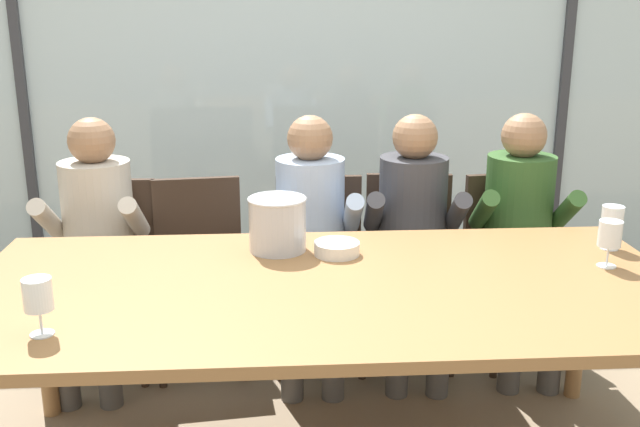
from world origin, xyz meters
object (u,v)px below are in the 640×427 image
(chair_near_curtain, at_px, (110,259))
(person_charcoal_jacket, at_px, (414,227))
(wine_glass_center_pour, at_px, (38,297))
(ice_bucket_primary, at_px, (277,223))
(chair_near_window_right, at_px, (512,251))
(person_beige_jumper, at_px, (95,233))
(tasting_bowl, at_px, (337,248))
(dining_table, at_px, (327,300))
(chair_center, at_px, (319,255))
(chair_right_of_center, at_px, (409,252))
(chair_left_of_center, at_px, (199,257))
(person_pale_blue_shirt, at_px, (311,229))
(wine_glass_near_bucket, at_px, (612,219))
(wine_glass_by_left_taster, at_px, (610,236))
(person_olive_shirt, at_px, (521,225))

(chair_near_curtain, relative_size, person_charcoal_jacket, 0.73)
(wine_glass_center_pour, bearing_deg, ice_bucket_primary, 45.92)
(chair_near_window_right, distance_m, wine_glass_center_pour, 2.30)
(person_beige_jumper, distance_m, tasting_bowl, 1.19)
(chair_near_curtain, bearing_deg, dining_table, -43.62)
(chair_center, height_order, person_beige_jumper, person_beige_jumper)
(chair_right_of_center, relative_size, ice_bucket_primary, 3.85)
(chair_near_curtain, relative_size, chair_left_of_center, 1.00)
(chair_near_window_right, distance_m, person_beige_jumper, 1.98)
(person_charcoal_jacket, bearing_deg, person_pale_blue_shirt, -175.52)
(ice_bucket_primary, height_order, wine_glass_near_bucket, ice_bucket_primary)
(chair_center, xyz_separation_m, wine_glass_center_pour, (-0.90, -1.34, 0.36))
(wine_glass_near_bucket, bearing_deg, person_beige_jumper, 165.05)
(person_pale_blue_shirt, distance_m, tasting_bowl, 0.58)
(chair_near_curtain, relative_size, tasting_bowl, 5.03)
(ice_bucket_primary, bearing_deg, person_pale_blue_shirt, 72.64)
(wine_glass_by_left_taster, bearing_deg, chair_near_curtain, 156.01)
(person_beige_jumper, bearing_deg, wine_glass_by_left_taster, -20.31)
(chair_center, relative_size, wine_glass_by_left_taster, 5.06)
(wine_glass_near_bucket, height_order, wine_glass_center_pour, same)
(wine_glass_by_left_taster, bearing_deg, chair_left_of_center, 150.58)
(chair_center, bearing_deg, person_pale_blue_shirt, -108.34)
(chair_right_of_center, distance_m, person_charcoal_jacket, 0.22)
(chair_left_of_center, xyz_separation_m, person_pale_blue_shirt, (0.53, -0.13, 0.17))
(person_pale_blue_shirt, distance_m, person_olive_shirt, 0.99)
(person_beige_jumper, bearing_deg, person_pale_blue_shirt, 0.33)
(person_beige_jumper, distance_m, wine_glass_near_bucket, 2.20)
(person_pale_blue_shirt, distance_m, ice_bucket_primary, 0.55)
(tasting_bowl, xyz_separation_m, wine_glass_near_bucket, (1.08, -0.00, 0.10))
(chair_left_of_center, relative_size, tasting_bowl, 5.03)
(chair_right_of_center, relative_size, person_charcoal_jacket, 0.73)
(chair_near_window_right, relative_size, person_beige_jumper, 0.73)
(wine_glass_near_bucket, bearing_deg, tasting_bowl, 179.90)
(ice_bucket_primary, bearing_deg, wine_glass_near_bucket, -3.13)
(chair_left_of_center, bearing_deg, ice_bucket_primary, -65.34)
(person_charcoal_jacket, distance_m, ice_bucket_primary, 0.83)
(chair_center, relative_size, person_pale_blue_shirt, 0.73)
(tasting_bowl, bearing_deg, wine_glass_near_bucket, -0.10)
(chair_near_curtain, relative_size, chair_center, 1.00)
(chair_near_curtain, xyz_separation_m, person_beige_jumper, (-0.03, -0.13, 0.17))
(chair_right_of_center, height_order, wine_glass_center_pour, wine_glass_center_pour)
(dining_table, xyz_separation_m, chair_left_of_center, (-0.54, 0.99, -0.18))
(chair_near_curtain, bearing_deg, wine_glass_by_left_taster, -21.74)
(chair_center, height_order, wine_glass_by_left_taster, wine_glass_by_left_taster)
(person_beige_jumper, relative_size, tasting_bowl, 6.85)
(chair_right_of_center, height_order, chair_near_window_right, same)
(chair_center, bearing_deg, ice_bucket_primary, -106.15)
(person_beige_jumper, bearing_deg, person_charcoal_jacket, 0.33)
(dining_table, bearing_deg, tasting_bowl, 78.36)
(chair_center, bearing_deg, chair_near_curtain, -177.86)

